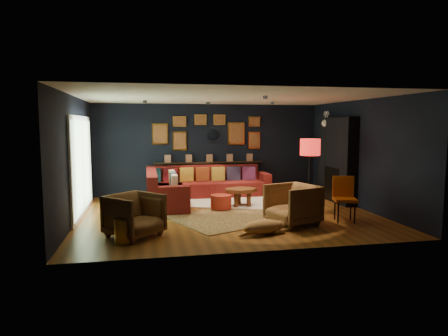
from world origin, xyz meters
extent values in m
plane|color=brown|center=(0.00, 0.00, 0.00)|extent=(6.50, 6.50, 0.00)
plane|color=black|center=(0.00, 2.75, 1.30)|extent=(6.50, 0.00, 6.50)
plane|color=black|center=(0.00, -2.75, 1.30)|extent=(6.50, 0.00, 6.50)
plane|color=black|center=(-3.25, 0.00, 1.30)|extent=(0.00, 5.50, 5.50)
plane|color=black|center=(3.25, 0.00, 1.30)|extent=(0.00, 5.50, 5.50)
plane|color=white|center=(0.00, 0.00, 2.60)|extent=(6.50, 6.50, 0.00)
cube|color=maroon|center=(-0.20, 2.25, 0.21)|extent=(3.20, 0.95, 0.42)
cube|color=maroon|center=(-0.20, 2.60, 0.63)|extent=(3.20, 0.24, 0.46)
cube|color=maroon|center=(1.50, 2.25, 0.32)|extent=(0.22, 0.95, 0.64)
cube|color=maroon|center=(-1.32, 1.15, 0.21)|extent=(0.95, 2.20, 0.42)
cube|color=maroon|center=(-1.68, 1.15, 0.63)|extent=(0.24, 2.20, 0.46)
cube|color=maroon|center=(-1.32, 0.15, 0.32)|extent=(0.95, 0.22, 0.64)
cube|color=#164859|center=(-1.60, 2.40, 0.62)|extent=(0.38, 0.14, 0.38)
cube|color=maroon|center=(-1.15, 2.40, 0.62)|extent=(0.38, 0.14, 0.38)
cube|color=gold|center=(-0.70, 2.40, 0.62)|extent=(0.38, 0.14, 0.38)
cube|color=brown|center=(-0.25, 2.40, 0.62)|extent=(0.38, 0.14, 0.38)
cube|color=#B2912C|center=(0.20, 2.40, 0.62)|extent=(0.38, 0.14, 0.38)
cube|color=#312E4D|center=(0.65, 2.40, 0.62)|extent=(0.38, 0.14, 0.38)
cube|color=#5C2752|center=(1.10, 2.40, 0.62)|extent=(0.38, 0.14, 0.38)
cube|color=tan|center=(-1.15, 1.85, 0.62)|extent=(0.14, 0.38, 0.38)
cube|color=#28485D|center=(-1.15, 1.35, 0.62)|extent=(0.14, 0.38, 0.38)
cube|color=beige|center=(-1.15, 0.85, 0.62)|extent=(0.14, 0.38, 0.38)
cube|color=black|center=(0.00, 2.68, 0.92)|extent=(3.20, 0.12, 0.04)
cube|color=gold|center=(-1.40, 2.72, 1.75)|extent=(0.45, 0.03, 0.60)
cube|color=#A3642E|center=(-1.40, 2.70, 1.75)|extent=(0.38, 0.01, 0.51)
cube|color=gold|center=(-0.85, 2.72, 1.55)|extent=(0.40, 0.03, 0.55)
cube|color=#A3642E|center=(-0.85, 2.70, 1.55)|extent=(0.34, 0.01, 0.47)
cube|color=gold|center=(-0.85, 2.72, 2.10)|extent=(0.38, 0.03, 0.30)
cube|color=#A3642E|center=(-0.85, 2.70, 2.10)|extent=(0.32, 0.01, 0.25)
cube|color=gold|center=(0.80, 2.72, 1.75)|extent=(0.50, 0.03, 0.65)
cube|color=#A3642E|center=(0.80, 2.70, 1.75)|extent=(0.42, 0.01, 0.55)
cube|color=gold|center=(1.35, 2.72, 1.55)|extent=(0.35, 0.03, 0.50)
cube|color=#A3642E|center=(1.35, 2.70, 1.55)|extent=(0.30, 0.01, 0.42)
cube|color=gold|center=(1.35, 2.72, 2.10)|extent=(0.35, 0.03, 0.30)
cube|color=#A3642E|center=(1.35, 2.70, 2.10)|extent=(0.30, 0.01, 0.25)
cube|color=gold|center=(-0.25, 2.72, 2.15)|extent=(0.35, 0.03, 0.30)
cube|color=#A3642E|center=(-0.25, 2.70, 2.15)|extent=(0.30, 0.01, 0.25)
cube|color=gold|center=(0.30, 2.72, 2.15)|extent=(0.35, 0.03, 0.30)
cube|color=#A3642E|center=(0.30, 2.70, 2.15)|extent=(0.30, 0.01, 0.25)
cylinder|color=silver|center=(0.10, 2.72, 1.70)|extent=(0.28, 0.03, 0.28)
cone|color=gold|center=(0.32, 2.72, 1.70)|extent=(0.03, 0.16, 0.03)
cone|color=gold|center=(0.30, 2.72, 1.78)|extent=(0.04, 0.16, 0.04)
cone|color=gold|center=(0.26, 2.72, 1.86)|extent=(0.04, 0.16, 0.04)
cone|color=gold|center=(0.18, 2.72, 1.90)|extent=(0.04, 0.16, 0.04)
cone|color=gold|center=(0.10, 2.72, 1.92)|extent=(0.03, 0.16, 0.03)
cone|color=gold|center=(0.02, 2.72, 1.90)|extent=(0.04, 0.16, 0.04)
cone|color=gold|center=(-0.06, 2.72, 1.86)|extent=(0.04, 0.16, 0.04)
cone|color=gold|center=(-0.10, 2.72, 1.78)|extent=(0.04, 0.16, 0.04)
cone|color=gold|center=(-0.12, 2.72, 1.70)|extent=(0.03, 0.16, 0.03)
cone|color=gold|center=(-0.10, 2.72, 1.62)|extent=(0.04, 0.16, 0.04)
cone|color=gold|center=(-0.06, 2.72, 1.54)|extent=(0.04, 0.16, 0.04)
cone|color=gold|center=(0.02, 2.72, 1.50)|extent=(0.04, 0.16, 0.04)
cone|color=gold|center=(0.10, 2.72, 1.48)|extent=(0.03, 0.16, 0.03)
cone|color=gold|center=(0.18, 2.72, 1.50)|extent=(0.04, 0.16, 0.04)
cone|color=gold|center=(0.26, 2.72, 1.54)|extent=(0.04, 0.16, 0.04)
cone|color=gold|center=(0.30, 2.72, 1.62)|extent=(0.04, 0.16, 0.04)
cube|color=black|center=(3.10, 0.90, 1.10)|extent=(0.30, 1.60, 2.20)
cube|color=black|center=(3.04, 0.90, 0.45)|extent=(0.20, 0.80, 0.90)
cone|color=white|center=(3.19, 1.40, 2.05)|extent=(0.35, 0.28, 0.28)
sphere|color=white|center=(2.97, 1.40, 2.05)|extent=(0.20, 0.20, 0.20)
cylinder|color=white|center=(2.99, 1.34, 2.22)|extent=(0.02, 0.10, 0.28)
cylinder|color=white|center=(2.99, 1.46, 2.22)|extent=(0.02, 0.10, 0.28)
cube|color=white|center=(-3.22, 0.60, 1.10)|extent=(0.04, 2.80, 2.20)
cube|color=#A5CA9A|center=(-3.20, 0.60, 1.10)|extent=(0.01, 2.60, 2.00)
cube|color=white|center=(-3.19, 0.60, 1.10)|extent=(0.02, 0.06, 2.00)
cylinder|color=black|center=(-1.80, 1.20, 2.56)|extent=(0.10, 0.10, 0.06)
cylinder|color=black|center=(-0.20, 1.60, 2.56)|extent=(0.10, 0.10, 0.06)
cylinder|color=black|center=(1.40, 1.20, 2.56)|extent=(0.10, 0.10, 0.06)
cylinder|color=black|center=(0.60, -0.80, 2.56)|extent=(0.10, 0.10, 0.06)
cube|color=silver|center=(0.20, 1.30, 0.02)|extent=(2.69, 2.31, 0.03)
cube|color=tan|center=(0.13, -0.30, 0.01)|extent=(3.33, 2.93, 0.02)
cylinder|color=brown|center=(0.31, 0.55, 0.20)|extent=(0.11, 0.11, 0.34)
cylinder|color=brown|center=(0.62, 0.55, 0.20)|extent=(0.11, 0.11, 0.34)
cylinder|color=brown|center=(0.46, 0.92, 0.20)|extent=(0.11, 0.11, 0.34)
cylinder|color=maroon|center=(-0.08, 0.45, 0.19)|extent=(0.50, 0.50, 0.32)
imported|color=#BD793E|center=(-2.03, -1.50, 0.43)|extent=(1.14, 1.14, 0.86)
imported|color=#BD793E|center=(1.08, -1.20, 0.45)|extent=(1.06, 1.10, 0.90)
cylinder|color=gold|center=(-2.20, -1.83, 0.20)|extent=(0.33, 0.33, 0.41)
cylinder|color=black|center=(2.02, -1.31, 0.23)|extent=(0.03, 0.03, 0.46)
cylinder|color=black|center=(2.34, -1.39, 0.23)|extent=(0.03, 0.03, 0.46)
cylinder|color=black|center=(2.11, -0.99, 0.23)|extent=(0.03, 0.03, 0.46)
cylinder|color=black|center=(2.43, -1.07, 0.23)|extent=(0.03, 0.03, 0.46)
cube|color=#DC5C13|center=(2.22, -1.19, 0.46)|extent=(0.54, 0.54, 0.06)
cube|color=#DC5C13|center=(2.27, -1.01, 0.71)|extent=(0.44, 0.16, 0.44)
cylinder|color=black|center=(1.92, -0.05, 0.02)|extent=(0.28, 0.28, 0.04)
cylinder|color=black|center=(1.92, -0.05, 0.72)|extent=(0.04, 0.04, 1.36)
cylinder|color=red|center=(1.92, -0.05, 1.49)|extent=(0.46, 0.46, 0.38)
camera|label=1|loc=(-1.81, -8.69, 2.00)|focal=32.00mm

